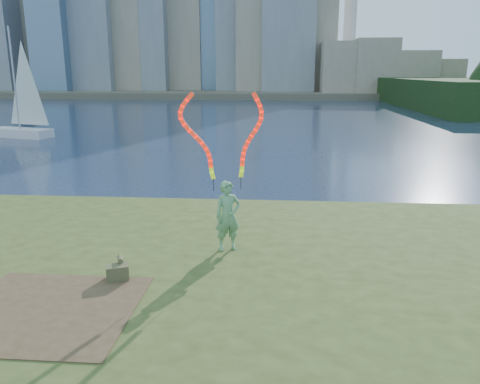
{
  "coord_description": "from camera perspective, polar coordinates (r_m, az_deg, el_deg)",
  "views": [
    {
      "loc": [
        1.91,
        -10.62,
        5.02
      ],
      "look_at": [
        1.02,
        1.0,
        2.02
      ],
      "focal_mm": 35.0,
      "sensor_mm": 36.0,
      "label": 1
    }
  ],
  "objects": [
    {
      "name": "woman_with_ribbons",
      "position": [
        11.14,
        -1.52,
        -0.22
      ],
      "size": [
        1.94,
        0.83,
        4.09
      ],
      "rotation": [
        0.0,
        0.0,
        0.39
      ],
      "color": "#156E1A",
      "rests_on": "grassy_knoll"
    },
    {
      "name": "grassy_knoll",
      "position": [
        9.74,
        -7.71,
        -14.43
      ],
      "size": [
        20.0,
        18.0,
        0.8
      ],
      "color": "#354418",
      "rests_on": "ground"
    },
    {
      "name": "dirt_patch",
      "position": [
        9.47,
        -22.5,
        -13.15
      ],
      "size": [
        3.2,
        3.0,
        0.02
      ],
      "primitive_type": "cube",
      "color": "#47331E",
      "rests_on": "grassy_knoll"
    },
    {
      "name": "ground",
      "position": [
        11.9,
        -5.34,
        -10.57
      ],
      "size": [
        320.0,
        320.0,
        0.0
      ],
      "primitive_type": "plane",
      "color": "#19253E",
      "rests_on": "ground"
    },
    {
      "name": "sailboat",
      "position": [
        40.69,
        -25.06,
        8.08
      ],
      "size": [
        5.56,
        3.06,
        8.4
      ],
      "rotation": [
        0.0,
        0.0,
        -0.28
      ],
      "color": "silver",
      "rests_on": "ground"
    },
    {
      "name": "canvas_bag",
      "position": [
        10.22,
        -14.69,
        -9.36
      ],
      "size": [
        0.53,
        0.6,
        0.43
      ],
      "rotation": [
        0.0,
        0.0,
        0.37
      ],
      "color": "#464E2C",
      "rests_on": "grassy_knoll"
    },
    {
      "name": "far_shore",
      "position": [
        105.73,
        3.45,
        12.05
      ],
      "size": [
        320.0,
        40.0,
        1.2
      ],
      "primitive_type": "cube",
      "color": "#514B3B",
      "rests_on": "ground"
    }
  ]
}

